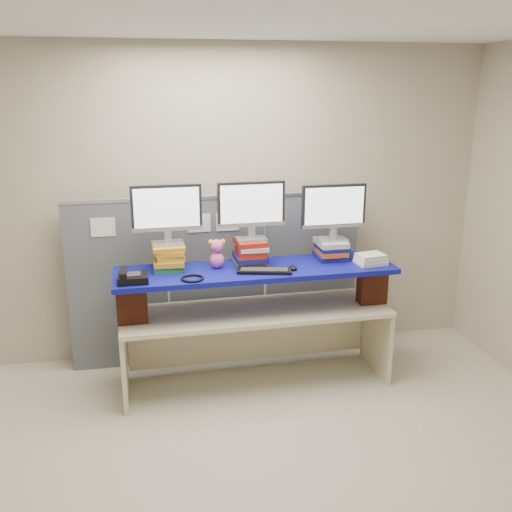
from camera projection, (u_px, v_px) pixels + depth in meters
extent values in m
cube|color=#BCB29B|center=(254.00, 275.00, 3.24)|extent=(5.00, 4.00, 2.80)
cube|color=beige|center=(254.00, 482.00, 3.64)|extent=(5.00, 4.00, 0.01)
cube|color=white|center=(253.00, 9.00, 2.84)|extent=(5.00, 4.00, 0.01)
cube|color=#525760|center=(118.00, 287.00, 4.95)|extent=(0.85, 0.05, 1.50)
cube|color=#525760|center=(217.00, 281.00, 5.10)|extent=(0.85, 0.05, 1.50)
cube|color=#525760|center=(310.00, 275.00, 5.26)|extent=(0.85, 0.05, 1.50)
cube|color=silver|center=(215.00, 197.00, 4.88)|extent=(2.60, 0.06, 0.03)
cube|color=white|center=(103.00, 227.00, 4.75)|extent=(0.20, 0.00, 0.16)
cube|color=white|center=(199.00, 223.00, 4.89)|extent=(0.20, 0.00, 0.16)
cube|color=white|center=(228.00, 222.00, 4.93)|extent=(0.20, 0.00, 0.16)
cube|color=white|center=(317.00, 218.00, 5.08)|extent=(0.20, 0.00, 0.16)
cube|color=beige|center=(256.00, 312.00, 4.68)|extent=(2.21, 0.69, 0.04)
cube|color=beige|center=(124.00, 361.00, 4.56)|extent=(0.05, 0.60, 0.63)
cube|color=beige|center=(376.00, 337.00, 5.00)|extent=(0.05, 0.60, 0.63)
cube|color=maroon|center=(132.00, 303.00, 4.38)|extent=(0.24, 0.13, 0.32)
cube|color=maroon|center=(372.00, 285.00, 4.78)|extent=(0.24, 0.13, 0.32)
cube|color=#0A0C7E|center=(256.00, 270.00, 4.58)|extent=(2.26, 0.61, 0.04)
cube|color=#1B672D|center=(169.00, 266.00, 4.55)|extent=(0.24, 0.29, 0.05)
cube|color=gold|center=(169.00, 261.00, 4.52)|extent=(0.24, 0.27, 0.04)
cube|color=gold|center=(170.00, 255.00, 4.52)|extent=(0.22, 0.27, 0.05)
cube|color=gold|center=(169.00, 250.00, 4.51)|extent=(0.23, 0.29, 0.03)
cube|color=gold|center=(168.00, 246.00, 4.50)|extent=(0.26, 0.29, 0.03)
cube|color=gold|center=(250.00, 261.00, 4.68)|extent=(0.25, 0.28, 0.03)
cube|color=#131455|center=(250.00, 257.00, 4.66)|extent=(0.25, 0.30, 0.04)
cube|color=maroon|center=(251.00, 251.00, 4.66)|extent=(0.22, 0.29, 0.05)
cube|color=#B7B4AE|center=(252.00, 247.00, 4.64)|extent=(0.23, 0.28, 0.04)
cube|color=maroon|center=(250.00, 242.00, 4.63)|extent=(0.24, 0.28, 0.04)
cube|color=#131455|center=(330.00, 256.00, 4.82)|extent=(0.24, 0.28, 0.04)
cube|color=#B95511|center=(331.00, 252.00, 4.80)|extent=(0.22, 0.28, 0.04)
cube|color=#131455|center=(332.00, 247.00, 4.80)|extent=(0.24, 0.28, 0.04)
cube|color=#B7B4AE|center=(331.00, 243.00, 4.79)|extent=(0.24, 0.29, 0.04)
cube|color=#A6A6AB|center=(168.00, 244.00, 4.49)|extent=(0.24, 0.16, 0.02)
cube|color=#A6A6AB|center=(168.00, 237.00, 4.47)|extent=(0.06, 0.04, 0.10)
cube|color=black|center=(167.00, 208.00, 4.41)|extent=(0.55, 0.05, 0.36)
cube|color=white|center=(167.00, 208.00, 4.39)|extent=(0.50, 0.02, 0.32)
cube|color=#A6A6AB|center=(251.00, 239.00, 4.62)|extent=(0.24, 0.16, 0.02)
cube|color=#A6A6AB|center=(251.00, 232.00, 4.61)|extent=(0.06, 0.04, 0.10)
cube|color=black|center=(251.00, 204.00, 4.54)|extent=(0.55, 0.05, 0.36)
cube|color=white|center=(252.00, 205.00, 4.52)|extent=(0.50, 0.02, 0.32)
cube|color=#A6A6AB|center=(332.00, 240.00, 4.78)|extent=(0.24, 0.16, 0.02)
cube|color=#A6A6AB|center=(333.00, 233.00, 4.76)|extent=(0.06, 0.04, 0.10)
cube|color=black|center=(334.00, 206.00, 4.69)|extent=(0.55, 0.05, 0.36)
cube|color=white|center=(334.00, 207.00, 4.68)|extent=(0.50, 0.02, 0.32)
cube|color=black|center=(264.00, 271.00, 4.46)|extent=(0.45, 0.24, 0.02)
cube|color=#2A2A2C|center=(264.00, 269.00, 4.46)|extent=(0.38, 0.18, 0.00)
ellipsoid|color=black|center=(293.00, 268.00, 4.53)|extent=(0.07, 0.11, 0.03)
cube|color=black|center=(133.00, 278.00, 4.24)|extent=(0.23, 0.20, 0.06)
cube|color=#2A2A2C|center=(133.00, 274.00, 4.23)|extent=(0.11, 0.11, 0.01)
cube|color=black|center=(123.00, 273.00, 4.22)|extent=(0.05, 0.20, 0.04)
torus|color=black|center=(192.00, 278.00, 4.30)|extent=(0.19, 0.19, 0.02)
ellipsoid|color=#FF61B8|center=(217.00, 260.00, 4.56)|extent=(0.11, 0.10, 0.13)
sphere|color=#FF61B8|center=(217.00, 246.00, 4.53)|extent=(0.10, 0.10, 0.10)
sphere|color=gold|center=(211.00, 242.00, 4.51)|extent=(0.05, 0.05, 0.05)
sphere|color=gold|center=(223.00, 242.00, 4.53)|extent=(0.05, 0.05, 0.05)
cube|color=beige|center=(371.00, 262.00, 4.68)|extent=(0.26, 0.22, 0.03)
cube|color=beige|center=(371.00, 259.00, 4.67)|extent=(0.25, 0.21, 0.03)
cube|color=beige|center=(371.00, 256.00, 4.66)|extent=(0.24, 0.20, 0.03)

